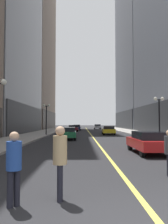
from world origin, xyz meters
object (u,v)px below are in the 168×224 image
Objects in this scene: car_red at (149,141)px; street_lamp_right_mid at (159,109)px; pedestrian_in_tan_trench at (60,157)px; car_maroon at (73,128)px; car_navy at (77,127)px; pedestrian_in_blue_hoodie at (14,163)px; car_yellow at (108,130)px; car_green at (68,133)px; car_silver at (97,127)px; street_lamp_left_far at (46,112)px.

car_red is 0.96× the size of street_lamp_right_mid.
car_maroon is at bearing 91.63° from pedestrian_in_tan_trench.
street_lamp_right_mid is at bearing -72.93° from car_navy.
car_yellow is at bearing 78.92° from pedestrian_in_blue_hoodie.
pedestrian_in_tan_trench is at bearing -99.27° from car_yellow.
car_navy is (0.44, 26.96, -0.00)m from car_green.
pedestrian_in_tan_trench is (0.99, 0.37, 0.08)m from pedestrian_in_blue_hoodie.
car_silver is at bearing 84.90° from pedestrian_in_tan_trench.
car_yellow is at bearing 108.06° from street_lamp_right_mid.
car_green is at bearing -120.76° from car_yellow.
pedestrian_in_blue_hoodie is at bearing -90.00° from car_green.
pedestrian_in_blue_hoodie reaches higher than car_red.
street_lamp_right_mid is (9.48, -22.31, 2.54)m from car_maroon.
street_lamp_left_far reaches higher than car_maroon.
car_yellow is 25.79m from car_silver.
street_lamp_right_mid is at bearing 66.90° from car_red.
car_green and car_yellow have the same top height.
car_green is 18.86m from pedestrian_in_tan_trench.
car_green is 35.69m from car_silver.
car_red is 0.96× the size of street_lamp_left_far.
pedestrian_in_tan_trench is 0.40× the size of street_lamp_right_mid.
car_red is 38.23m from car_navy.
pedestrian_in_blue_hoodie is (-5.82, -54.42, 0.25)m from car_silver.
car_navy is (0.56, 6.72, -0.00)m from car_maroon.
street_lamp_left_far is at bearing 116.77° from car_red.
car_red is 9.15m from pedestrian_in_tan_trench.
car_green is 26.96m from car_navy.
pedestrian_in_blue_hoodie is 0.37× the size of street_lamp_right_mid.
car_red is 9.95m from street_lamp_right_mid.
street_lamp_right_mid reaches higher than pedestrian_in_tan_trench.
car_navy is 30.47m from street_lamp_right_mid.
car_red and car_silver have the same top height.
car_navy is (-5.14, 37.88, -0.00)m from car_red.
car_maroon is at bearing 90.18° from pedestrian_in_blue_hoodie.
street_lamp_right_mid is (9.35, 17.13, 2.29)m from pedestrian_in_blue_hoodie.
car_red is 0.89× the size of car_yellow.
street_lamp_left_far and street_lamp_right_mid have the same top height.
car_green is 0.90× the size of car_yellow.
car_green is at bearing -89.66° from car_maroon.
car_green is at bearing -63.68° from street_lamp_left_far.
car_maroon is 0.95× the size of street_lamp_left_far.
car_navy and car_silver have the same top height.
pedestrian_in_tan_trench is (1.11, -39.07, 0.32)m from car_maroon.
car_red is 20.35m from car_yellow.
car_maroon is 1.05× the size of car_silver.
street_lamp_right_mid is (3.78, 8.85, 2.54)m from car_red.
car_red is at bearing -113.10° from street_lamp_right_mid.
street_lamp_right_mid reaches higher than pedestrian_in_blue_hoodie.
car_yellow and car_maroon have the same top height.
pedestrian_in_blue_hoodie reaches higher than car_yellow.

